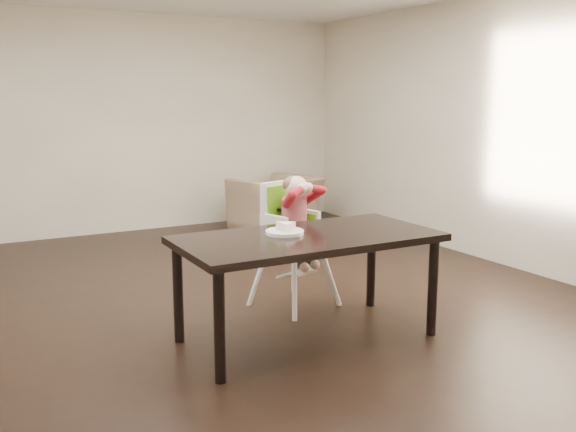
# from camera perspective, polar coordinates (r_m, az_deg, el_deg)

# --- Properties ---
(ground) EXTENTS (7.00, 7.00, 0.00)m
(ground) POSITION_cam_1_polar(r_m,az_deg,el_deg) (5.18, -4.75, -8.50)
(ground) COLOR black
(ground) RESTS_ON ground
(room_walls) EXTENTS (6.02, 7.02, 2.71)m
(room_walls) POSITION_cam_1_polar(r_m,az_deg,el_deg) (4.90, -5.09, 12.47)
(room_walls) COLOR beige
(room_walls) RESTS_ON ground
(dining_table) EXTENTS (1.80, 0.90, 0.75)m
(dining_table) POSITION_cam_1_polar(r_m,az_deg,el_deg) (4.45, 1.75, -2.69)
(dining_table) COLOR black
(dining_table) RESTS_ON ground
(high_chair) EXTENTS (0.55, 0.55, 1.07)m
(high_chair) POSITION_cam_1_polar(r_m,az_deg,el_deg) (5.15, 0.37, 0.13)
(high_chair) COLOR white
(high_chair) RESTS_ON ground
(plate) EXTENTS (0.30, 0.30, 0.08)m
(plate) POSITION_cam_1_polar(r_m,az_deg,el_deg) (4.46, -0.25, -1.25)
(plate) COLOR white
(plate) RESTS_ON dining_table
(armchair) EXTENTS (1.16, 0.95, 0.88)m
(armchair) POSITION_cam_1_polar(r_m,az_deg,el_deg) (8.31, -1.11, 1.95)
(armchair) COLOR #9A8162
(armchair) RESTS_ON ground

